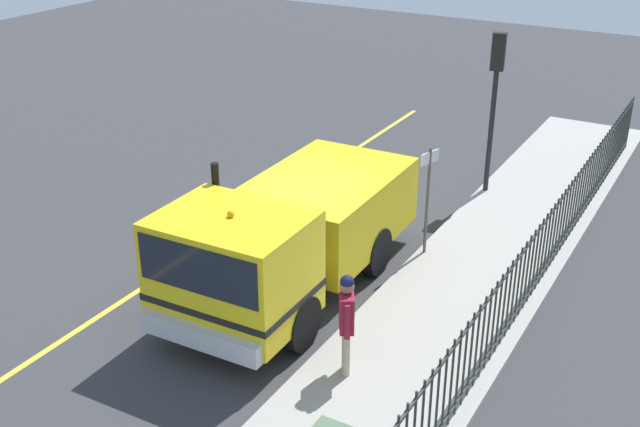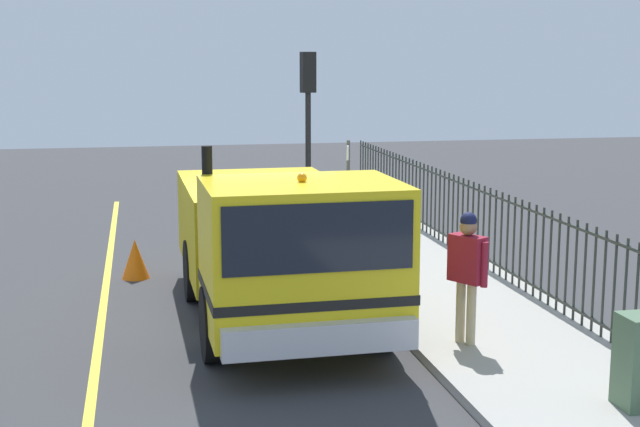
# 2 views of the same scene
# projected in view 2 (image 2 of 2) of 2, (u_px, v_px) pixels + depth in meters

# --- Properties ---
(ground_plane) EXTENTS (51.13, 51.13, 0.00)m
(ground_plane) POSITION_uv_depth(u_px,v_px,m) (245.00, 302.00, 13.90)
(ground_plane) COLOR #38383A
(ground_plane) RESTS_ON ground
(sidewalk_slab) EXTENTS (2.78, 23.24, 0.13)m
(sidewalk_slab) POSITION_uv_depth(u_px,v_px,m) (440.00, 287.00, 14.52)
(sidewalk_slab) COLOR #A3A099
(sidewalk_slab) RESTS_ON ground
(lane_marking) EXTENTS (0.12, 20.92, 0.01)m
(lane_marking) POSITION_uv_depth(u_px,v_px,m) (103.00, 309.00, 13.46)
(lane_marking) COLOR yellow
(lane_marking) RESTS_ON ground
(work_truck) EXTENTS (2.53, 6.17, 2.65)m
(work_truck) POSITION_uv_depth(u_px,v_px,m) (280.00, 238.00, 12.42)
(work_truck) COLOR yellow
(work_truck) RESTS_ON ground
(worker_standing) EXTENTS (0.43, 0.56, 1.72)m
(worker_standing) POSITION_uv_depth(u_px,v_px,m) (467.00, 264.00, 11.29)
(worker_standing) COLOR maroon
(worker_standing) RESTS_ON sidewalk_slab
(iron_fence) EXTENTS (0.04, 19.79, 1.44)m
(iron_fence) POSITION_uv_depth(u_px,v_px,m) (507.00, 237.00, 14.61)
(iron_fence) COLOR #2D332D
(iron_fence) RESTS_ON sidewalk_slab
(traffic_light_near) EXTENTS (0.33, 0.26, 3.77)m
(traffic_light_near) POSITION_uv_depth(u_px,v_px,m) (308.00, 104.00, 18.74)
(traffic_light_near) COLOR black
(traffic_light_near) RESTS_ON sidewalk_slab
(traffic_cone) EXTENTS (0.48, 0.48, 0.69)m
(traffic_cone) POSITION_uv_depth(u_px,v_px,m) (135.00, 259.00, 15.32)
(traffic_cone) COLOR orange
(traffic_cone) RESTS_ON ground
(street_sign) EXTENTS (0.17, 0.49, 2.25)m
(street_sign) POSITION_uv_depth(u_px,v_px,m) (348.00, 189.00, 15.36)
(street_sign) COLOR #4C4C4C
(street_sign) RESTS_ON sidewalk_slab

